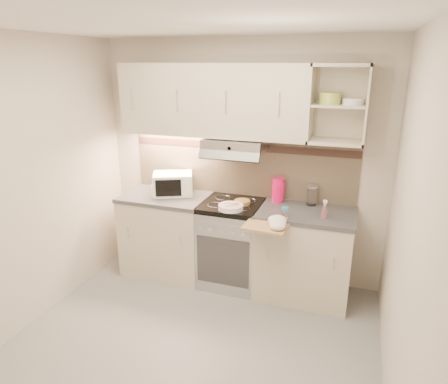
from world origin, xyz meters
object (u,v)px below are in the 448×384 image
(electric_range, at_px, (232,243))
(plate_stack, at_px, (231,207))
(spray_bottle, at_px, (325,210))
(cutting_board, at_px, (267,225))
(pink_pitcher, at_px, (278,190))
(glass_jar, at_px, (312,195))
(microwave, at_px, (173,184))
(watering_can, at_px, (158,190))

(electric_range, distance_m, plate_stack, 0.51)
(electric_range, relative_size, spray_bottle, 4.93)
(cutting_board, bearing_deg, plate_stack, 156.73)
(pink_pitcher, bearing_deg, glass_jar, 21.66)
(plate_stack, distance_m, cutting_board, 0.46)
(microwave, bearing_deg, cutting_board, -46.24)
(electric_range, distance_m, pink_pitcher, 0.74)
(glass_jar, bearing_deg, spray_bottle, -63.47)
(pink_pitcher, bearing_deg, watering_can, -145.53)
(electric_range, bearing_deg, pink_pitcher, 25.12)
(plate_stack, distance_m, spray_bottle, 0.88)
(spray_bottle, bearing_deg, watering_can, 170.80)
(plate_stack, relative_size, pink_pitcher, 1.00)
(cutting_board, bearing_deg, glass_jar, 64.42)
(electric_range, height_order, pink_pitcher, pink_pitcher)
(spray_bottle, bearing_deg, electric_range, 165.15)
(cutting_board, bearing_deg, microwave, 161.73)
(watering_can, xyz_separation_m, pink_pitcher, (1.22, 0.28, 0.05))
(microwave, bearing_deg, plate_stack, -43.33)
(electric_range, height_order, spray_bottle, spray_bottle)
(plate_stack, bearing_deg, watering_can, 173.03)
(glass_jar, height_order, cutting_board, glass_jar)
(cutting_board, bearing_deg, watering_can, 169.37)
(cutting_board, bearing_deg, spray_bottle, 33.25)
(watering_can, distance_m, cutting_board, 1.28)
(electric_range, height_order, watering_can, watering_can)
(pink_pitcher, bearing_deg, microwave, -151.51)
(plate_stack, bearing_deg, cutting_board, -26.36)
(watering_can, distance_m, pink_pitcher, 1.25)
(electric_range, bearing_deg, plate_stack, -75.81)
(watering_can, distance_m, spray_bottle, 1.71)
(watering_can, xyz_separation_m, cutting_board, (1.24, -0.30, -0.10))
(watering_can, height_order, cutting_board, watering_can)
(spray_bottle, distance_m, cutting_board, 0.55)
(watering_can, bearing_deg, plate_stack, -22.66)
(electric_range, xyz_separation_m, pink_pitcher, (0.43, 0.20, 0.57))
(microwave, bearing_deg, watering_can, -150.01)
(electric_range, distance_m, glass_jar, 0.97)
(glass_jar, height_order, spray_bottle, glass_jar)
(microwave, height_order, plate_stack, microwave)
(electric_range, xyz_separation_m, plate_stack, (0.05, -0.18, 0.47))
(microwave, distance_m, glass_jar, 1.46)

